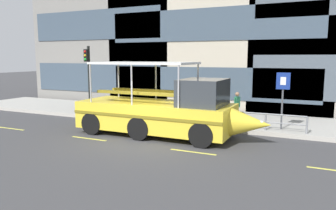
{
  "coord_description": "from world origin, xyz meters",
  "views": [
    {
      "loc": [
        6.53,
        -11.73,
        3.48
      ],
      "look_at": [
        0.21,
        1.82,
        1.3
      ],
      "focal_mm": 34.98,
      "sensor_mm": 36.0,
      "label": 1
    }
  ],
  "objects_px": {
    "pedestrian_near_bow": "(237,104)",
    "leaned_bicycle": "(103,107)",
    "traffic_light_pole": "(88,73)",
    "duck_tour_boat": "(165,111)",
    "pedestrian_mid_left": "(186,101)",
    "parking_sign": "(283,91)"
  },
  "relations": [
    {
      "from": "leaned_bicycle",
      "to": "duck_tour_boat",
      "type": "relative_size",
      "value": 0.2
    },
    {
      "from": "leaned_bicycle",
      "to": "pedestrian_mid_left",
      "type": "xyz_separation_m",
      "value": [
        5.04,
        0.57,
        0.6
      ]
    },
    {
      "from": "parking_sign",
      "to": "pedestrian_mid_left",
      "type": "bearing_deg",
      "value": 173.27
    },
    {
      "from": "duck_tour_boat",
      "to": "parking_sign",
      "type": "bearing_deg",
      "value": 30.8
    },
    {
      "from": "parking_sign",
      "to": "pedestrian_mid_left",
      "type": "distance_m",
      "value": 5.09
    },
    {
      "from": "parking_sign",
      "to": "pedestrian_near_bow",
      "type": "relative_size",
      "value": 1.68
    },
    {
      "from": "duck_tour_boat",
      "to": "pedestrian_mid_left",
      "type": "bearing_deg",
      "value": 96.02
    },
    {
      "from": "pedestrian_near_bow",
      "to": "pedestrian_mid_left",
      "type": "relative_size",
      "value": 0.96
    },
    {
      "from": "leaned_bicycle",
      "to": "pedestrian_near_bow",
      "type": "height_order",
      "value": "pedestrian_near_bow"
    },
    {
      "from": "traffic_light_pole",
      "to": "pedestrian_mid_left",
      "type": "bearing_deg",
      "value": 6.7
    },
    {
      "from": "parking_sign",
      "to": "duck_tour_boat",
      "type": "distance_m",
      "value": 5.47
    },
    {
      "from": "traffic_light_pole",
      "to": "pedestrian_near_bow",
      "type": "distance_m",
      "value": 8.84
    },
    {
      "from": "pedestrian_near_bow",
      "to": "pedestrian_mid_left",
      "type": "distance_m",
      "value": 2.74
    },
    {
      "from": "parking_sign",
      "to": "pedestrian_mid_left",
      "type": "xyz_separation_m",
      "value": [
        -4.99,
        0.59,
        -0.8
      ]
    },
    {
      "from": "parking_sign",
      "to": "pedestrian_near_bow",
      "type": "distance_m",
      "value": 2.53
    },
    {
      "from": "pedestrian_near_bow",
      "to": "leaned_bicycle",
      "type": "bearing_deg",
      "value": -174.42
    },
    {
      "from": "leaned_bicycle",
      "to": "parking_sign",
      "type": "bearing_deg",
      "value": -0.09
    },
    {
      "from": "parking_sign",
      "to": "pedestrian_mid_left",
      "type": "relative_size",
      "value": 1.62
    },
    {
      "from": "duck_tour_boat",
      "to": "pedestrian_near_bow",
      "type": "xyz_separation_m",
      "value": [
        2.38,
        3.54,
        0.02
      ]
    },
    {
      "from": "leaned_bicycle",
      "to": "pedestrian_near_bow",
      "type": "distance_m",
      "value": 7.83
    },
    {
      "from": "traffic_light_pole",
      "to": "duck_tour_boat",
      "type": "bearing_deg",
      "value": -22.89
    },
    {
      "from": "pedestrian_mid_left",
      "to": "pedestrian_near_bow",
      "type": "bearing_deg",
      "value": 3.92
    }
  ]
}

